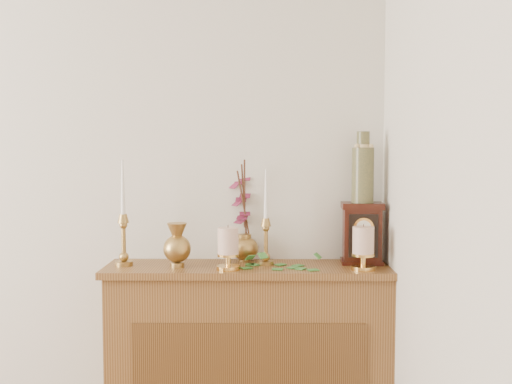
{
  "coord_description": "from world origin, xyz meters",
  "views": [
    {
      "loc": [
        1.46,
        -0.45,
        1.43
      ],
      "look_at": [
        1.43,
        2.05,
        1.25
      ],
      "focal_mm": 42.0,
      "sensor_mm": 36.0,
      "label": 1
    }
  ],
  "objects_px": {
    "mantel_clock": "(362,234)",
    "ceramic_vase": "(363,171)",
    "candlestick_center": "(266,234)",
    "ginger_jar": "(242,215)",
    "candlestick_left": "(123,231)",
    "bud_vase": "(177,246)"
  },
  "relations": [
    {
      "from": "mantel_clock",
      "to": "ceramic_vase",
      "type": "distance_m",
      "value": 0.27
    },
    {
      "from": "candlestick_center",
      "to": "ginger_jar",
      "type": "height_order",
      "value": "ginger_jar"
    },
    {
      "from": "candlestick_left",
      "to": "bud_vase",
      "type": "distance_m",
      "value": 0.24
    },
    {
      "from": "bud_vase",
      "to": "candlestick_left",
      "type": "bearing_deg",
      "value": 170.87
    },
    {
      "from": "candlestick_left",
      "to": "ceramic_vase",
      "type": "relative_size",
      "value": 1.48
    },
    {
      "from": "mantel_clock",
      "to": "ceramic_vase",
      "type": "bearing_deg",
      "value": 90.0
    },
    {
      "from": "candlestick_center",
      "to": "mantel_clock",
      "type": "relative_size",
      "value": 1.55
    },
    {
      "from": "candlestick_left",
      "to": "ginger_jar",
      "type": "bearing_deg",
      "value": 15.44
    },
    {
      "from": "bud_vase",
      "to": "mantel_clock",
      "type": "height_order",
      "value": "mantel_clock"
    },
    {
      "from": "bud_vase",
      "to": "mantel_clock",
      "type": "distance_m",
      "value": 0.8
    },
    {
      "from": "candlestick_center",
      "to": "ceramic_vase",
      "type": "distance_m",
      "value": 0.5
    },
    {
      "from": "candlestick_center",
      "to": "ceramic_vase",
      "type": "bearing_deg",
      "value": 4.74
    },
    {
      "from": "ginger_jar",
      "to": "ceramic_vase",
      "type": "height_order",
      "value": "ceramic_vase"
    },
    {
      "from": "bud_vase",
      "to": "mantel_clock",
      "type": "xyz_separation_m",
      "value": [
        0.8,
        0.09,
        0.04
      ]
    },
    {
      "from": "candlestick_left",
      "to": "ceramic_vase",
      "type": "height_order",
      "value": "ceramic_vase"
    },
    {
      "from": "candlestick_left",
      "to": "candlestick_center",
      "type": "bearing_deg",
      "value": 2.24
    },
    {
      "from": "candlestick_left",
      "to": "mantel_clock",
      "type": "bearing_deg",
      "value": 3.13
    },
    {
      "from": "bud_vase",
      "to": "ceramic_vase",
      "type": "height_order",
      "value": "ceramic_vase"
    },
    {
      "from": "bud_vase",
      "to": "ceramic_vase",
      "type": "xyz_separation_m",
      "value": [
        0.8,
        0.1,
        0.31
      ]
    },
    {
      "from": "candlestick_center",
      "to": "bud_vase",
      "type": "xyz_separation_m",
      "value": [
        -0.38,
        -0.06,
        -0.04
      ]
    },
    {
      "from": "candlestick_left",
      "to": "mantel_clock",
      "type": "relative_size",
      "value": 1.7
    },
    {
      "from": "bud_vase",
      "to": "ginger_jar",
      "type": "relative_size",
      "value": 0.42
    }
  ]
}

